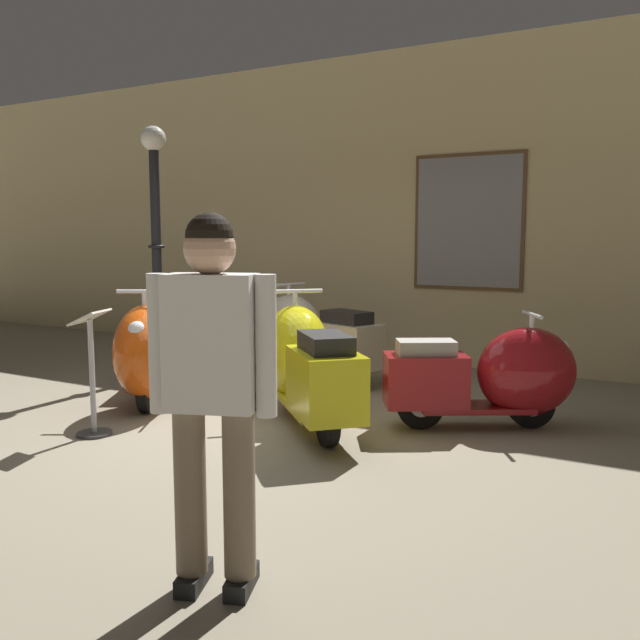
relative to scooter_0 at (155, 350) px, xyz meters
name	(u,v)px	position (x,y,z in m)	size (l,w,h in m)	color
ground_plane	(235,427)	(1.18, -0.31, -0.51)	(60.00, 60.00, 0.00)	gray
showroom_back_wall	(418,208)	(1.35, 3.31, 1.43)	(18.00, 0.63, 3.89)	#CCB784
scooter_0	(155,350)	(0.00, 0.00, 0.00)	(1.37, 1.86, 1.13)	black
scooter_1	(307,336)	(0.68, 1.71, -0.03)	(1.81, 1.01, 1.06)	black
scooter_2	(304,363)	(1.59, 0.14, 0.00)	(1.68, 1.68, 1.13)	black
scooter_3	(496,376)	(3.09, 0.75, -0.07)	(1.60, 1.22, 0.98)	black
lamppost	(156,243)	(-0.87, 0.99, 1.01)	(0.28, 0.28, 2.81)	black
visitor_1	(212,378)	(2.72, -2.51, 0.48)	(0.55, 0.37, 1.71)	black
info_stanchion	(92,384)	(0.32, -1.07, -0.09)	(0.32, 0.38, 1.02)	#333338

